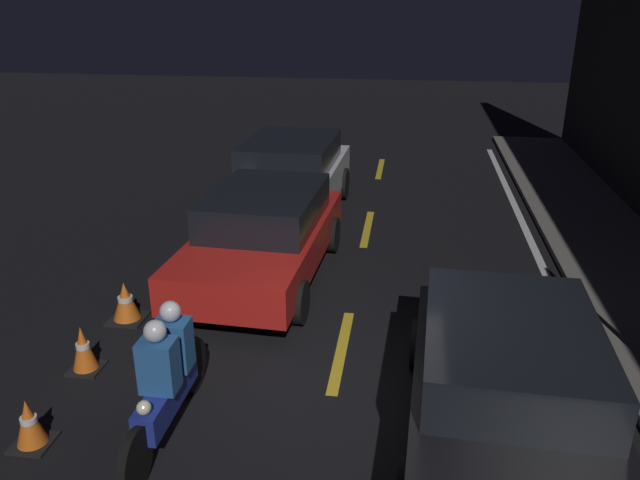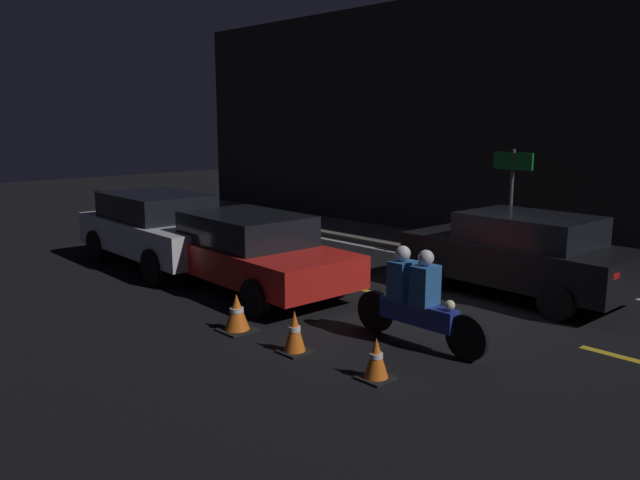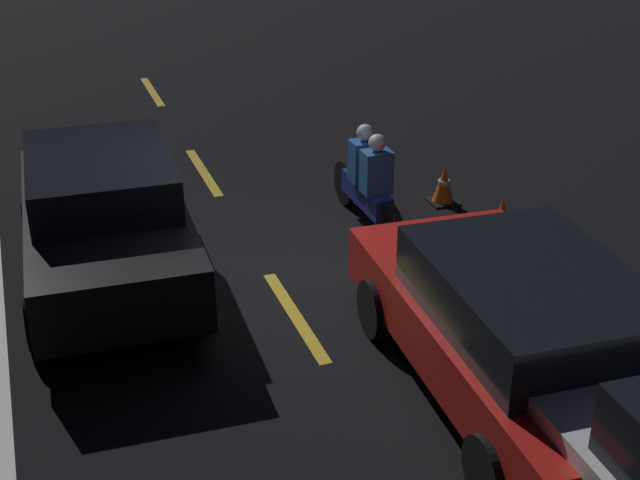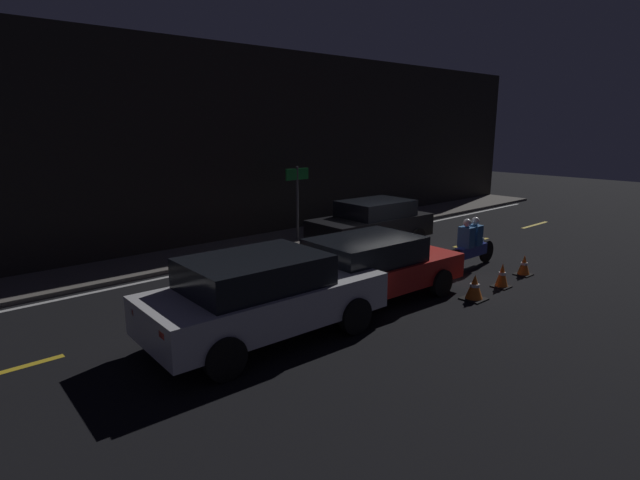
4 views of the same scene
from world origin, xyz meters
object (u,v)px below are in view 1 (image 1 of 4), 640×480
(motorcycle, at_px, (167,377))
(traffic_cone_far, at_px, (29,423))
(van_black, at_px, (504,378))
(taxi_red, at_px, (264,233))
(traffic_cone_mid, at_px, (83,349))
(traffic_cone_near, at_px, (126,302))
(sedan_white, at_px, (289,176))

(motorcycle, bearing_deg, traffic_cone_far, -71.59)
(van_black, xyz_separation_m, motorcycle, (0.26, -3.36, -0.13))
(taxi_red, relative_size, traffic_cone_far, 8.16)
(traffic_cone_mid, distance_m, traffic_cone_far, 1.36)
(van_black, bearing_deg, traffic_cone_mid, 84.52)
(traffic_cone_far, bearing_deg, motorcycle, 108.47)
(taxi_red, distance_m, motorcycle, 3.88)
(van_black, relative_size, traffic_cone_near, 7.12)
(van_black, height_order, traffic_cone_mid, van_black)
(traffic_cone_mid, bearing_deg, motorcycle, 57.77)
(traffic_cone_mid, height_order, traffic_cone_far, traffic_cone_mid)
(motorcycle, relative_size, traffic_cone_far, 4.16)
(taxi_red, distance_m, traffic_cone_far, 4.57)
(sedan_white, bearing_deg, traffic_cone_far, -7.80)
(motorcycle, bearing_deg, van_black, 94.35)
(traffic_cone_near, distance_m, traffic_cone_mid, 1.26)
(traffic_cone_near, bearing_deg, taxi_red, 136.97)
(van_black, xyz_separation_m, traffic_cone_far, (0.70, -4.68, -0.52))
(traffic_cone_near, relative_size, traffic_cone_mid, 0.97)
(sedan_white, relative_size, motorcycle, 2.00)
(taxi_red, bearing_deg, van_black, 44.78)
(taxi_red, bearing_deg, traffic_cone_near, -40.21)
(van_black, distance_m, traffic_cone_near, 5.23)
(sedan_white, bearing_deg, traffic_cone_mid, -11.13)
(taxi_red, bearing_deg, traffic_cone_far, -15.46)
(motorcycle, height_order, traffic_cone_near, motorcycle)
(van_black, bearing_deg, taxi_red, 44.21)
(sedan_white, relative_size, traffic_cone_far, 8.34)
(traffic_cone_mid, bearing_deg, taxi_red, 152.35)
(traffic_cone_near, relative_size, traffic_cone_far, 1.08)
(sedan_white, relative_size, van_black, 1.09)
(sedan_white, distance_m, traffic_cone_mid, 6.14)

